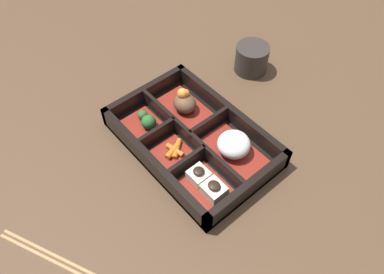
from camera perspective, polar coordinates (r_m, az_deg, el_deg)
The scene contains 10 objects.
ground_plane at distance 0.78m, azimuth 0.00°, elevation -1.14°, with size 3.00×3.00×0.00m, color #4C3523.
bento_base at distance 0.78m, azimuth 0.00°, elevation -0.91°, with size 0.33×0.22×0.01m.
bento_rim at distance 0.76m, azimuth -0.16°, elevation -0.14°, with size 0.33×0.22×0.05m.
bowl_stew at distance 0.81m, azimuth -1.14°, elevation 4.97°, with size 0.13×0.08×0.06m.
bowl_rice at distance 0.74m, azimuth 6.34°, elevation -1.38°, with size 0.13×0.08×0.05m.
bowl_greens at distance 0.79m, azimuth -6.93°, elevation 2.26°, with size 0.08×0.07×0.04m.
bowl_carrots at distance 0.75m, azimuth -2.86°, elevation -2.28°, with size 0.07×0.07×0.02m.
bowl_tofu at distance 0.70m, azimuth 2.22°, elevation -7.10°, with size 0.09×0.07×0.03m.
tea_cup at distance 0.93m, azimuth 9.08°, elevation 11.80°, with size 0.08×0.08×0.07m.
chopsticks at distance 0.70m, azimuth -20.33°, elevation -16.87°, with size 0.21×0.11×0.01m.
Camera 1 is at (0.36, -0.31, 0.62)m, focal length 35.00 mm.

